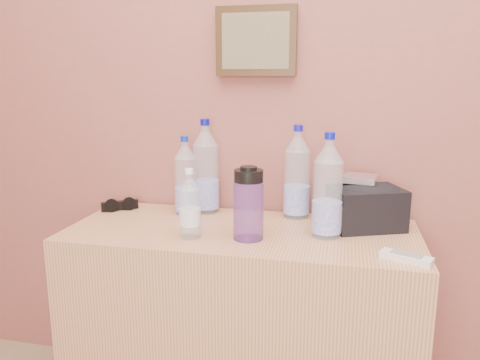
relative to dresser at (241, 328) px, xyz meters
name	(u,v)px	position (x,y,z in m)	size (l,w,h in m)	color
picture_frame	(256,41)	(0.00, 0.25, 1.02)	(0.30, 0.03, 0.25)	#382311
dresser	(241,328)	(0.00, 0.00, 0.00)	(1.21, 0.50, 0.75)	tan
pet_large_a	(186,180)	(-0.25, 0.14, 0.51)	(0.08, 0.08, 0.30)	#A9BFD4
pet_large_b	(206,171)	(-0.18, 0.19, 0.54)	(0.10, 0.10, 0.36)	white
pet_large_c	(297,177)	(0.17, 0.20, 0.53)	(0.09, 0.09, 0.35)	#C5E9FF
pet_large_d	(328,191)	(0.29, 0.00, 0.53)	(0.09, 0.09, 0.35)	white
pet_small	(190,208)	(-0.15, -0.11, 0.48)	(0.07, 0.07, 0.23)	white
nalgene_bottle	(249,204)	(0.04, -0.09, 0.49)	(0.10, 0.10, 0.24)	#6A3895
sunglasses	(120,205)	(-0.53, 0.13, 0.40)	(0.14, 0.05, 0.04)	black
ac_remote	(406,258)	(0.53, -0.17, 0.39)	(0.14, 0.05, 0.02)	silver
toiletry_bag	(366,205)	(0.42, 0.12, 0.46)	(0.24, 0.17, 0.16)	black
foil_packet	(360,178)	(0.39, 0.13, 0.55)	(0.11, 0.09, 0.02)	silver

